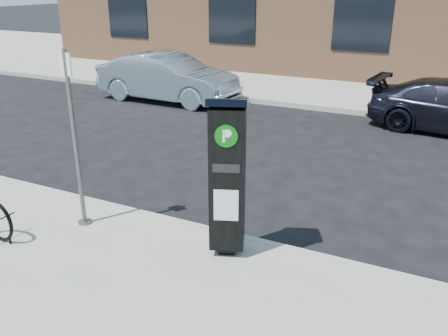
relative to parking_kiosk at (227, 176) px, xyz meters
The scene contains 7 objects.
ground 1.58m from the parking_kiosk, 150.67° to the left, with size 120.00×120.00×0.00m, color black.
sidewalk_far 14.54m from the parking_kiosk, 93.30° to the left, with size 60.00×12.00×0.15m, color gray.
curb_near 1.51m from the parking_kiosk, 151.73° to the left, with size 60.00×0.12×0.16m, color #9E9B93.
curb_far 8.61m from the parking_kiosk, 95.62° to the left, with size 60.00×0.12×0.16m, color #9E9B93.
parking_kiosk is the anchor object (origin of this frame).
sign_pole 2.32m from the parking_kiosk, behind, with size 0.23×0.21×2.60m.
car_silver 9.50m from the parking_kiosk, 127.29° to the left, with size 1.59×4.56×1.50m, color #8BA2B1.
Camera 1 is at (3.27, -5.52, 3.59)m, focal length 38.00 mm.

